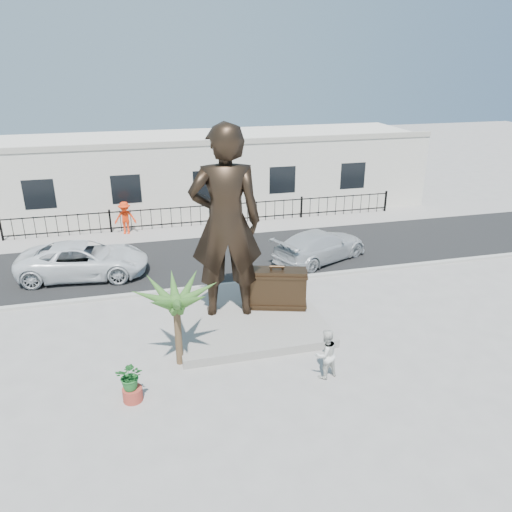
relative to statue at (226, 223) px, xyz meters
The scene contains 16 objects.
ground 4.28m from the statue, 57.56° to the right, with size 100.00×100.00×0.00m, color #9E9991.
street 7.34m from the statue, 79.72° to the left, with size 40.00×7.00×0.01m, color black.
curb 4.70m from the statue, 67.50° to the left, with size 40.00×0.25×0.12m, color #A5A399.
far_sidewalk 10.94m from the statue, 83.70° to the left, with size 40.00×2.50×0.02m, color #9E9991.
plinth 3.64m from the statue, 23.68° to the right, with size 5.20×5.20×0.30m, color gray.
fence 11.51m from the statue, 84.16° to the left, with size 22.00×0.10×1.20m, color black.
building 15.34m from the statue, 85.76° to the left, with size 28.00×7.00×4.40m, color silver.
statue is the anchor object (origin of this frame).
suitcase 3.23m from the statue, ahead, with size 2.17×0.69×1.53m, color #332315.
tourist 5.59m from the statue, 63.03° to the right, with size 0.77×0.60×1.58m, color silver.
car_white 8.10m from the statue, 135.46° to the left, with size 2.53×5.49×1.53m, color silver.
car_silver 7.61m from the statue, 40.29° to the left, with size 2.02×4.96×1.44m, color silver.
worker 11.52m from the statue, 108.56° to the left, with size 1.15×0.66×1.78m, color #F8340D.
palm_tree 4.91m from the statue, 129.54° to the right, with size 1.80×1.80×3.20m, color #325D22, non-canonical shape.
planter 6.38m from the statue, 131.44° to the right, with size 0.56×0.56×0.40m, color #A1372A.
shrub 6.06m from the statue, 131.44° to the right, with size 0.75×0.65×0.84m, color #206428.
Camera 1 is at (-4.09, -14.28, 9.10)m, focal length 35.00 mm.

